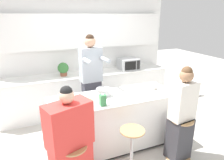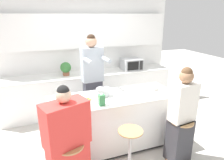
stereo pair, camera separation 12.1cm
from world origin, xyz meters
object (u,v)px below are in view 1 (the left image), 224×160
fruit_bowl (151,87)px  microwave (128,64)px  kitchen_island (114,122)px  person_cooking (92,84)px  banana_bunch (88,100)px  coffee_cup_near (62,103)px  bar_stool_center (132,151)px  bar_stool_rightmost (180,139)px  juice_carton (103,100)px  person_seated_near (181,118)px  cooking_pot (103,92)px  potted_plant (63,69)px  person_wrapped_blanket (70,146)px

fruit_bowl → microwave: (0.28, 1.45, 0.08)m
kitchen_island → person_cooking: 0.84m
banana_bunch → coffee_cup_near: bearing=-177.9°
bar_stool_center → bar_stool_rightmost: size_ratio=1.00×
bar_stool_rightmost → juice_carton: size_ratio=3.86×
person_seated_near → cooking_pot: (-0.97, 0.74, 0.30)m
person_seated_near → microwave: person_seated_near is taller
bar_stool_center → microwave: 2.48m
bar_stool_center → coffee_cup_near: size_ratio=6.39×
juice_carton → potted_plant: (-0.26, 1.79, 0.05)m
juice_carton → potted_plant: 1.81m
person_cooking → banana_bunch: (-0.26, -0.71, 0.02)m
person_cooking → juice_carton: size_ratio=10.38×
person_seated_near → cooking_pot: person_seated_near is taller
cooking_pot → bar_stool_center: bearing=-78.7°
coffee_cup_near → banana_bunch: (0.39, 0.01, -0.02)m
bar_stool_center → coffee_cup_near: 1.20m
kitchen_island → banana_bunch: size_ratio=15.83×
fruit_bowl → banana_bunch: fruit_bowl is taller
person_cooking → fruit_bowl: size_ratio=10.22×
bar_stool_rightmost → fruit_bowl: size_ratio=3.80×
person_seated_near → fruit_bowl: size_ratio=8.27×
person_seated_near → coffee_cup_near: person_seated_near is taller
person_wrapped_blanket → fruit_bowl: size_ratio=7.95×
person_wrapped_blanket → coffee_cup_near: 0.69m
bar_stool_rightmost → person_wrapped_blanket: person_wrapped_blanket is taller
kitchen_island → microwave: microwave is taller
potted_plant → bar_stool_rightmost: bearing=-58.5°
coffee_cup_near → microwave: microwave is taller
bar_stool_rightmost → cooking_pot: bearing=141.7°
fruit_bowl → person_wrapped_blanket: bearing=-156.0°
kitchen_island → potted_plant: potted_plant is taller
person_wrapped_blanket → bar_stool_rightmost: bearing=-20.3°
coffee_cup_near → fruit_bowl: bearing=3.3°
bar_stool_rightmost → coffee_cup_near: bearing=158.5°
person_cooking → microwave: person_cooking is taller
kitchen_island → coffee_cup_near: 0.96m
bar_stool_center → juice_carton: bearing=125.2°
bar_stool_center → cooking_pot: (-0.15, 0.73, 0.64)m
bar_stool_center → person_wrapped_blanket: bearing=-179.7°
bar_stool_rightmost → coffee_cup_near: 1.87m
person_cooking → potted_plant: person_cooking is taller
bar_stool_center → kitchen_island: bearing=90.0°
person_cooking → cooking_pot: bearing=-92.2°
person_cooking → microwave: 1.45m
coffee_cup_near → juice_carton: bearing=-21.9°
banana_bunch → microwave: size_ratio=0.28×
bar_stool_center → person_seated_near: (0.83, -0.00, 0.34)m
person_cooking → juice_carton: person_cooking is taller
banana_bunch → person_cooking: bearing=69.7°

